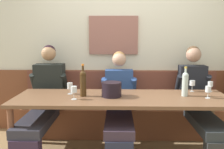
% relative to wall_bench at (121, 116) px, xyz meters
% --- Properties ---
extents(room_wall_back, '(6.80, 0.12, 2.80)m').
position_rel_wall_bench_xyz_m(room_wall_back, '(-0.00, 0.26, 1.12)').
color(room_wall_back, silver).
rests_on(room_wall_back, ground).
extents(wood_wainscot_panel, '(6.80, 0.03, 0.95)m').
position_rel_wall_bench_xyz_m(wood_wainscot_panel, '(0.00, 0.21, 0.19)').
color(wood_wainscot_panel, brown).
rests_on(wood_wainscot_panel, ground).
extents(wall_bench, '(2.88, 0.42, 0.94)m').
position_rel_wall_bench_xyz_m(wall_bench, '(0.00, 0.00, 0.00)').
color(wall_bench, brown).
rests_on(wall_bench, ground).
extents(dining_table, '(2.58, 0.83, 0.75)m').
position_rel_wall_bench_xyz_m(dining_table, '(0.00, -0.66, 0.40)').
color(dining_table, brown).
rests_on(dining_table, ground).
extents(person_right_seat, '(0.52, 1.25, 1.34)m').
position_rel_wall_bench_xyz_m(person_right_seat, '(-1.04, -0.33, 0.37)').
color(person_right_seat, '#32243C').
rests_on(person_right_seat, ground).
extents(person_center_left_seat, '(0.50, 1.24, 1.25)m').
position_rel_wall_bench_xyz_m(person_center_left_seat, '(-0.03, -0.38, 0.32)').
color(person_center_left_seat, '#24293F').
rests_on(person_center_left_seat, ground).
extents(person_left_seat, '(0.48, 1.25, 1.33)m').
position_rel_wall_bench_xyz_m(person_left_seat, '(1.03, -0.35, 0.37)').
color(person_left_seat, '#2C2F30').
rests_on(person_left_seat, ground).
extents(ice_bucket, '(0.24, 0.24, 0.18)m').
position_rel_wall_bench_xyz_m(ice_bucket, '(-0.12, -0.66, 0.56)').
color(ice_bucket, black).
rests_on(ice_bucket, dining_table).
extents(wine_bottle_green_tall, '(0.07, 0.07, 0.36)m').
position_rel_wall_bench_xyz_m(wine_bottle_green_tall, '(0.77, -0.61, 0.63)').
color(wine_bottle_green_tall, silver).
rests_on(wine_bottle_green_tall, dining_table).
extents(wine_bottle_clear_water, '(0.08, 0.08, 0.39)m').
position_rel_wall_bench_xyz_m(wine_bottle_clear_water, '(-0.47, -0.65, 0.64)').
color(wine_bottle_clear_water, '#3F2912').
rests_on(wine_bottle_clear_water, dining_table).
extents(wine_glass_center_front, '(0.07, 0.07, 0.15)m').
position_rel_wall_bench_xyz_m(wine_glass_center_front, '(-0.55, -0.81, 0.58)').
color(wine_glass_center_front, silver).
rests_on(wine_glass_center_front, dining_table).
extents(wine_glass_near_bucket, '(0.07, 0.07, 0.13)m').
position_rel_wall_bench_xyz_m(wine_glass_near_bucket, '(1.17, -0.35, 0.56)').
color(wine_glass_near_bucket, silver).
rests_on(wine_glass_near_bucket, dining_table).
extents(wine_glass_center_rear, '(0.07, 0.07, 0.14)m').
position_rel_wall_bench_xyz_m(wine_glass_center_rear, '(1.01, -0.71, 0.57)').
color(wine_glass_center_rear, silver).
rests_on(wine_glass_center_rear, dining_table).
extents(wine_glass_mid_left, '(0.07, 0.07, 0.14)m').
position_rel_wall_bench_xyz_m(wine_glass_mid_left, '(-0.65, -0.54, 0.57)').
color(wine_glass_mid_left, silver).
rests_on(wine_glass_mid_left, dining_table).
extents(wine_glass_mid_right, '(0.07, 0.07, 0.15)m').
position_rel_wall_bench_xyz_m(wine_glass_mid_right, '(0.93, -0.36, 0.58)').
color(wine_glass_mid_right, silver).
rests_on(wine_glass_mid_right, dining_table).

